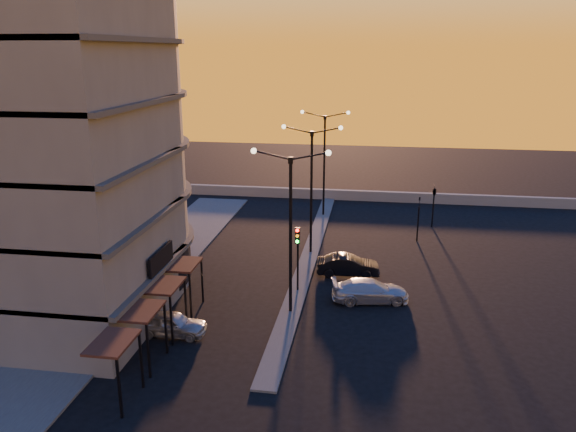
# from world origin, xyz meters

# --- Properties ---
(ground) EXTENTS (120.00, 120.00, 0.00)m
(ground) POSITION_xyz_m (0.00, 0.00, 0.00)
(ground) COLOR black
(ground) RESTS_ON ground
(sidewalk_west) EXTENTS (5.00, 40.00, 0.12)m
(sidewalk_west) POSITION_xyz_m (-10.50, 4.00, 0.06)
(sidewalk_west) COLOR #4C4C49
(sidewalk_west) RESTS_ON ground
(median) EXTENTS (1.20, 36.00, 0.12)m
(median) POSITION_xyz_m (0.00, 10.00, 0.06)
(median) COLOR #4C4C49
(median) RESTS_ON ground
(parapet) EXTENTS (44.00, 0.50, 1.00)m
(parapet) POSITION_xyz_m (2.00, 26.00, 0.50)
(parapet) COLOR gray
(parapet) RESTS_ON ground
(building) EXTENTS (14.35, 17.08, 25.00)m
(building) POSITION_xyz_m (-14.00, 0.03, 11.91)
(building) COLOR #68625B
(building) RESTS_ON ground
(streetlamp_near) EXTENTS (4.32, 0.32, 9.51)m
(streetlamp_near) POSITION_xyz_m (0.00, 0.00, 5.59)
(streetlamp_near) COLOR black
(streetlamp_near) RESTS_ON ground
(streetlamp_mid) EXTENTS (4.32, 0.32, 9.51)m
(streetlamp_mid) POSITION_xyz_m (0.00, 10.00, 5.59)
(streetlamp_mid) COLOR black
(streetlamp_mid) RESTS_ON ground
(streetlamp_far) EXTENTS (4.32, 0.32, 9.51)m
(streetlamp_far) POSITION_xyz_m (0.00, 20.00, 5.59)
(streetlamp_far) COLOR black
(streetlamp_far) RESTS_ON ground
(traffic_light_main) EXTENTS (0.28, 0.44, 4.25)m
(traffic_light_main) POSITION_xyz_m (0.00, 2.87, 2.89)
(traffic_light_main) COLOR black
(traffic_light_main) RESTS_ON ground
(signal_east_a) EXTENTS (0.13, 0.16, 3.60)m
(signal_east_a) POSITION_xyz_m (8.00, 14.00, 1.93)
(signal_east_a) COLOR black
(signal_east_a) RESTS_ON ground
(signal_east_b) EXTENTS (0.42, 1.99, 3.60)m
(signal_east_b) POSITION_xyz_m (9.50, 18.00, 3.10)
(signal_east_b) COLOR black
(signal_east_b) RESTS_ON ground
(car_hatchback) EXTENTS (3.77, 1.55, 1.28)m
(car_hatchback) POSITION_xyz_m (-5.84, -3.55, 0.64)
(car_hatchback) COLOR #ADB1B4
(car_hatchback) RESTS_ON ground
(car_sedan) EXTENTS (4.27, 1.81, 1.37)m
(car_sedan) POSITION_xyz_m (2.95, 6.17, 0.68)
(car_sedan) COLOR black
(car_sedan) RESTS_ON ground
(car_wagon) EXTENTS (4.86, 2.67, 1.34)m
(car_wagon) POSITION_xyz_m (4.50, 2.29, 0.67)
(car_wagon) COLOR #BBBDC3
(car_wagon) RESTS_ON ground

